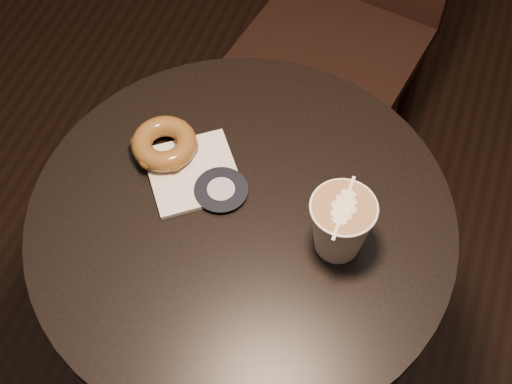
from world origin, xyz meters
TOP-DOWN VIEW (x-y plane):
  - cafe_table at (0.00, 0.00)m, footprint 0.70×0.70m
  - pastry_bag at (-0.10, 0.05)m, footprint 0.20×0.20m
  - doughnut at (-0.17, 0.08)m, footprint 0.11×0.11m
  - latte_cup at (0.16, 0.00)m, footprint 0.10×0.10m

SIDE VIEW (x-z plane):
  - cafe_table at x=0.00m, z-range 0.18..0.93m
  - pastry_bag at x=-0.10m, z-range 0.75..0.76m
  - doughnut at x=-0.17m, z-range 0.76..0.79m
  - latte_cup at x=0.16m, z-range 0.75..0.86m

